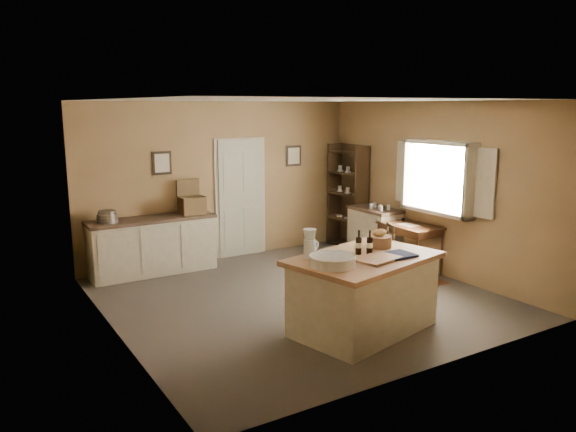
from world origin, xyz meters
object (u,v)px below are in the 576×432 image
(sideboard, at_px, (153,244))
(desk_chair, at_px, (379,251))
(right_cabinet, at_px, (375,233))
(work_island, at_px, (363,291))
(writing_desk, at_px, (410,230))
(shelving_unit, at_px, (349,196))

(sideboard, relative_size, desk_chair, 2.45)
(sideboard, relative_size, right_cabinet, 2.01)
(work_island, distance_m, right_cabinet, 3.22)
(writing_desk, height_order, desk_chair, writing_desk)
(desk_chair, height_order, right_cabinet, right_cabinet)
(right_cabinet, distance_m, shelving_unit, 1.07)
(right_cabinet, xyz_separation_m, shelving_unit, (0.15, 0.93, 0.50))
(sideboard, xyz_separation_m, writing_desk, (3.54, -2.03, 0.19))
(sideboard, xyz_separation_m, shelving_unit, (3.69, -0.24, 0.48))
(right_cabinet, bearing_deg, writing_desk, -89.99)
(desk_chair, distance_m, right_cabinet, 1.01)
(sideboard, bearing_deg, shelving_unit, -3.80)
(work_island, bearing_deg, shelving_unit, 41.74)
(shelving_unit, bearing_deg, work_island, -125.17)
(writing_desk, distance_m, shelving_unit, 1.82)
(sideboard, distance_m, shelving_unit, 3.73)
(sideboard, bearing_deg, desk_chair, -34.02)
(right_cabinet, bearing_deg, sideboard, 161.63)
(sideboard, xyz_separation_m, desk_chair, (2.95, -1.99, -0.08))
(work_island, bearing_deg, desk_chair, 31.45)
(sideboard, relative_size, shelving_unit, 1.03)
(sideboard, height_order, writing_desk, sideboard)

